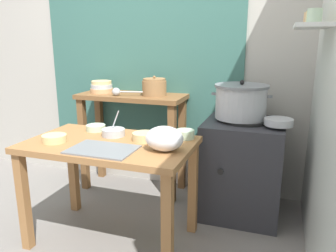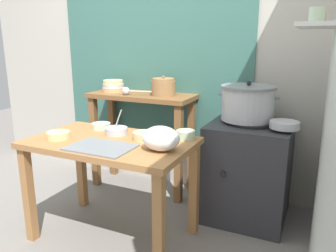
{
  "view_description": "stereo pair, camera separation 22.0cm",
  "coord_description": "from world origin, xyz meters",
  "px_view_note": "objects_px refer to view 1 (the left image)",
  "views": [
    {
      "loc": [
        1.11,
        -1.86,
        1.37
      ],
      "look_at": [
        0.42,
        0.16,
        0.82
      ],
      "focal_mm": 35.77,
      "sensor_mm": 36.0,
      "label": 1
    },
    {
      "loc": [
        1.31,
        -1.78,
        1.37
      ],
      "look_at": [
        0.42,
        0.16,
        0.82
      ],
      "focal_mm": 35.77,
      "sensor_mm": 36.0,
      "label": 2
    }
  ],
  "objects_px": {
    "steamer_pot": "(241,101)",
    "prep_bowl_2": "(113,132)",
    "clay_pot": "(154,87)",
    "plastic_bag": "(164,139)",
    "prep_bowl_4": "(185,134)",
    "ladle": "(118,92)",
    "back_shelf_table": "(132,118)",
    "wide_pan": "(279,122)",
    "prep_bowl_1": "(54,138)",
    "serving_tray": "(102,149)",
    "prep_table": "(110,158)",
    "stove_block": "(242,167)",
    "prep_bowl_3": "(96,127)",
    "bowl_stack_enamel": "(102,87)",
    "prep_bowl_0": "(144,136)"
  },
  "relations": [
    {
      "from": "serving_tray",
      "to": "ladle",
      "type": "bearing_deg",
      "value": 111.19
    },
    {
      "from": "stove_block",
      "to": "plastic_bag",
      "type": "xyz_separation_m",
      "value": [
        -0.39,
        -0.74,
        0.41
      ]
    },
    {
      "from": "clay_pot",
      "to": "prep_bowl_2",
      "type": "xyz_separation_m",
      "value": [
        -0.04,
        -0.69,
        -0.23
      ]
    },
    {
      "from": "prep_bowl_2",
      "to": "prep_bowl_4",
      "type": "bearing_deg",
      "value": 11.78
    },
    {
      "from": "back_shelf_table",
      "to": "steamer_pot",
      "type": "relative_size",
      "value": 2.1
    },
    {
      "from": "clay_pot",
      "to": "prep_bowl_4",
      "type": "xyz_separation_m",
      "value": [
        0.45,
        -0.58,
        -0.22
      ]
    },
    {
      "from": "prep_bowl_1",
      "to": "prep_bowl_4",
      "type": "height_order",
      "value": "prep_bowl_4"
    },
    {
      "from": "stove_block",
      "to": "prep_bowl_4",
      "type": "height_order",
      "value": "stove_block"
    },
    {
      "from": "clay_pot",
      "to": "prep_bowl_0",
      "type": "xyz_separation_m",
      "value": [
        0.2,
        -0.72,
        -0.22
      ]
    },
    {
      "from": "serving_tray",
      "to": "prep_bowl_0",
      "type": "distance_m",
      "value": 0.32
    },
    {
      "from": "bowl_stack_enamel",
      "to": "wide_pan",
      "type": "bearing_deg",
      "value": -9.14
    },
    {
      "from": "bowl_stack_enamel",
      "to": "clay_pot",
      "type": "bearing_deg",
      "value": -0.27
    },
    {
      "from": "stove_block",
      "to": "prep_bowl_1",
      "type": "distance_m",
      "value": 1.44
    },
    {
      "from": "prep_table",
      "to": "serving_tray",
      "type": "height_order",
      "value": "serving_tray"
    },
    {
      "from": "back_shelf_table",
      "to": "clay_pot",
      "type": "xyz_separation_m",
      "value": [
        0.22,
        0.0,
        0.29
      ]
    },
    {
      "from": "back_shelf_table",
      "to": "prep_bowl_3",
      "type": "xyz_separation_m",
      "value": [
        -0.01,
        -0.6,
        0.06
      ]
    },
    {
      "from": "back_shelf_table",
      "to": "prep_bowl_4",
      "type": "relative_size",
      "value": 7.44
    },
    {
      "from": "ladle",
      "to": "back_shelf_table",
      "type": "bearing_deg",
      "value": 53.96
    },
    {
      "from": "prep_table",
      "to": "bowl_stack_enamel",
      "type": "height_order",
      "value": "bowl_stack_enamel"
    },
    {
      "from": "steamer_pot",
      "to": "serving_tray",
      "type": "bearing_deg",
      "value": -129.06
    },
    {
      "from": "clay_pot",
      "to": "plastic_bag",
      "type": "relative_size",
      "value": 0.9
    },
    {
      "from": "prep_table",
      "to": "prep_bowl_4",
      "type": "height_order",
      "value": "prep_bowl_4"
    },
    {
      "from": "prep_table",
      "to": "back_shelf_table",
      "type": "bearing_deg",
      "value": 104.8
    },
    {
      "from": "prep_bowl_3",
      "to": "stove_block",
      "type": "bearing_deg",
      "value": 24.65
    },
    {
      "from": "clay_pot",
      "to": "wide_pan",
      "type": "xyz_separation_m",
      "value": [
        1.04,
        -0.25,
        -0.17
      ]
    },
    {
      "from": "prep_bowl_2",
      "to": "prep_bowl_4",
      "type": "relative_size",
      "value": 1.38
    },
    {
      "from": "bowl_stack_enamel",
      "to": "plastic_bag",
      "type": "height_order",
      "value": "bowl_stack_enamel"
    },
    {
      "from": "prep_bowl_1",
      "to": "serving_tray",
      "type": "bearing_deg",
      "value": -7.62
    },
    {
      "from": "back_shelf_table",
      "to": "prep_bowl_0",
      "type": "height_order",
      "value": "back_shelf_table"
    },
    {
      "from": "plastic_bag",
      "to": "prep_bowl_2",
      "type": "height_order",
      "value": "prep_bowl_2"
    },
    {
      "from": "back_shelf_table",
      "to": "prep_bowl_4",
      "type": "bearing_deg",
      "value": -41.27
    },
    {
      "from": "wide_pan",
      "to": "prep_bowl_1",
      "type": "xyz_separation_m",
      "value": [
        -1.39,
        -0.69,
        -0.06
      ]
    },
    {
      "from": "steamer_pot",
      "to": "prep_bowl_1",
      "type": "height_order",
      "value": "steamer_pot"
    },
    {
      "from": "prep_table",
      "to": "plastic_bag",
      "type": "height_order",
      "value": "plastic_bag"
    },
    {
      "from": "prep_table",
      "to": "steamer_pot",
      "type": "relative_size",
      "value": 2.4
    },
    {
      "from": "prep_bowl_3",
      "to": "clay_pot",
      "type": "bearing_deg",
      "value": 68.81
    },
    {
      "from": "ladle",
      "to": "prep_bowl_3",
      "type": "height_order",
      "value": "ladle"
    },
    {
      "from": "wide_pan",
      "to": "prep_bowl_2",
      "type": "bearing_deg",
      "value": -158.09
    },
    {
      "from": "ladle",
      "to": "plastic_bag",
      "type": "relative_size",
      "value": 1.2
    },
    {
      "from": "plastic_bag",
      "to": "ladle",
      "type": "bearing_deg",
      "value": 132.54
    },
    {
      "from": "steamer_pot",
      "to": "bowl_stack_enamel",
      "type": "relative_size",
      "value": 2.22
    },
    {
      "from": "prep_bowl_1",
      "to": "back_shelf_table",
      "type": "bearing_deg",
      "value": 82.4
    },
    {
      "from": "back_shelf_table",
      "to": "prep_table",
      "type": "bearing_deg",
      "value": -75.2
    },
    {
      "from": "steamer_pot",
      "to": "serving_tray",
      "type": "relative_size",
      "value": 1.14
    },
    {
      "from": "back_shelf_table",
      "to": "clay_pot",
      "type": "distance_m",
      "value": 0.37
    },
    {
      "from": "steamer_pot",
      "to": "prep_bowl_2",
      "type": "height_order",
      "value": "steamer_pot"
    },
    {
      "from": "back_shelf_table",
      "to": "prep_bowl_3",
      "type": "height_order",
      "value": "back_shelf_table"
    },
    {
      "from": "ladle",
      "to": "wide_pan",
      "type": "relative_size",
      "value": 1.39
    },
    {
      "from": "plastic_bag",
      "to": "prep_bowl_3",
      "type": "distance_m",
      "value": 0.69
    },
    {
      "from": "back_shelf_table",
      "to": "bowl_stack_enamel",
      "type": "bearing_deg",
      "value": 179.53
    }
  ]
}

